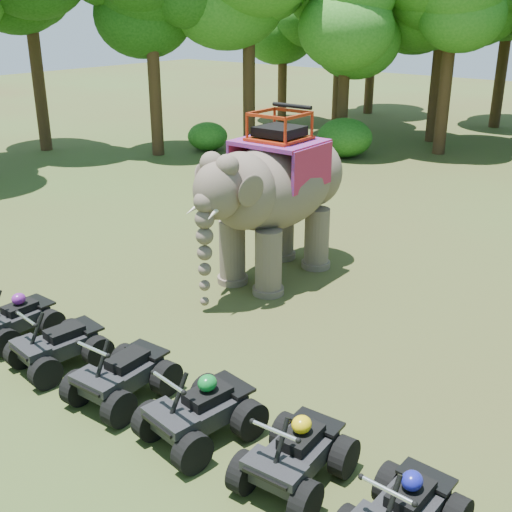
{
  "coord_description": "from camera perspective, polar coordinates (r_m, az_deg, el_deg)",
  "views": [
    {
      "loc": [
        7.71,
        -8.35,
        6.72
      ],
      "look_at": [
        0.0,
        1.2,
        1.9
      ],
      "focal_mm": 45.0,
      "sensor_mm": 36.0,
      "label": 1
    }
  ],
  "objects": [
    {
      "name": "atv_2",
      "position": [
        11.92,
        -11.89,
        -9.57
      ],
      "size": [
        1.42,
        1.88,
        1.34
      ],
      "primitive_type": null,
      "rotation": [
        0.0,
        0.0,
        0.05
      ],
      "color": "black",
      "rests_on": "ground"
    },
    {
      "name": "tree_30",
      "position": [
        39.62,
        2.39,
        17.45
      ],
      "size": [
        5.55,
        5.55,
        7.93
      ],
      "primitive_type": null,
      "color": "#195114",
      "rests_on": "ground"
    },
    {
      "name": "tree_24",
      "position": [
        31.97,
        7.88,
        16.24
      ],
      "size": [
        5.49,
        5.49,
        7.84
      ],
      "primitive_type": null,
      "color": "#195114",
      "rests_on": "ground"
    },
    {
      "name": "ground",
      "position": [
        13.2,
        -3.32,
        -9.2
      ],
      "size": [
        110.0,
        110.0,
        0.0
      ],
      "primitive_type": "plane",
      "color": "#47381E",
      "rests_on": "ground"
    },
    {
      "name": "atv_0",
      "position": [
        14.62,
        -20.71,
        -4.7
      ],
      "size": [
        1.23,
        1.68,
        1.24
      ],
      "primitive_type": null,
      "rotation": [
        0.0,
        0.0,
        0.0
      ],
      "color": "black",
      "rests_on": "ground"
    },
    {
      "name": "atv_3",
      "position": [
        10.75,
        -5.0,
        -12.81
      ],
      "size": [
        1.59,
        2.02,
        1.37
      ],
      "primitive_type": null,
      "rotation": [
        0.0,
        0.0,
        -0.14
      ],
      "color": "black",
      "rests_on": "ground"
    },
    {
      "name": "atv_4",
      "position": [
        9.88,
        3.54,
        -16.47
      ],
      "size": [
        1.42,
        1.87,
        1.32
      ],
      "primitive_type": null,
      "rotation": [
        0.0,
        0.0,
        0.07
      ],
      "color": "black",
      "rests_on": "ground"
    },
    {
      "name": "atv_5",
      "position": [
        9.2,
        13.09,
        -20.63
      ],
      "size": [
        1.29,
        1.74,
        1.28
      ],
      "primitive_type": null,
      "rotation": [
        0.0,
        0.0,
        -0.02
      ],
      "color": "black",
      "rests_on": "ground"
    },
    {
      "name": "tree_21",
      "position": [
        33.28,
        -19.04,
        16.66
      ],
      "size": [
        6.41,
        6.41,
        9.16
      ],
      "primitive_type": null,
      "color": "#195114",
      "rests_on": "ground"
    },
    {
      "name": "tree_39",
      "position": [
        36.65,
        7.53,
        18.8
      ],
      "size": [
        7.18,
        7.18,
        10.26
      ],
      "primitive_type": null,
      "color": "#195114",
      "rests_on": "ground"
    },
    {
      "name": "tree_23",
      "position": [
        31.21,
        -0.64,
        17.68
      ],
      "size": [
        6.53,
        6.53,
        9.33
      ],
      "primitive_type": null,
      "color": "#195114",
      "rests_on": "ground"
    },
    {
      "name": "tree_25",
      "position": [
        31.98,
        16.79,
        17.22
      ],
      "size": [
        6.77,
        6.77,
        9.67
      ],
      "primitive_type": null,
      "color": "#195114",
      "rests_on": "ground"
    },
    {
      "name": "tree_22",
      "position": [
        30.91,
        -9.14,
        17.05
      ],
      "size": [
        6.28,
        6.28,
        8.97
      ],
      "primitive_type": null,
      "color": "#195114",
      "rests_on": "ground"
    },
    {
      "name": "tree_36",
      "position": [
        40.4,
        21.38,
        18.12
      ],
      "size": [
        7.47,
        7.47,
        10.67
      ],
      "primitive_type": null,
      "color": "#195114",
      "rests_on": "ground"
    },
    {
      "name": "tree_32",
      "position": [
        43.74,
        10.32,
        18.7
      ],
      "size": [
        6.81,
        6.81,
        9.73
      ],
      "primitive_type": null,
      "color": "#195114",
      "rests_on": "ground"
    },
    {
      "name": "tree_26",
      "position": [
        35.04,
        15.93,
        16.85
      ],
      "size": [
        6.13,
        6.13,
        8.76
      ],
      "primitive_type": null,
      "color": "#195114",
      "rests_on": "ground"
    },
    {
      "name": "atv_1",
      "position": [
        13.24,
        -17.23,
        -6.91
      ],
      "size": [
        1.47,
        1.88,
        1.29
      ],
      "primitive_type": null,
      "rotation": [
        0.0,
        0.0,
        -0.12
      ],
      "color": "black",
      "rests_on": "ground"
    },
    {
      "name": "elephant",
      "position": [
        16.42,
        1.82,
        5.43
      ],
      "size": [
        2.41,
        5.27,
        4.38
      ],
      "primitive_type": null,
      "rotation": [
        0.0,
        0.0,
        0.02
      ],
      "color": "brown",
      "rests_on": "ground"
    }
  ]
}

